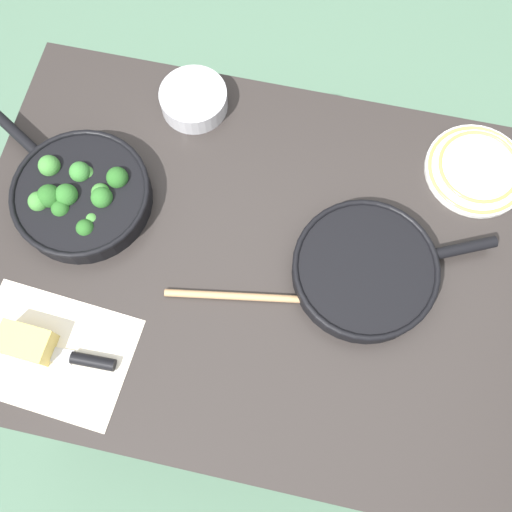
{
  "coord_description": "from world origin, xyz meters",
  "views": [
    {
      "loc": [
        0.08,
        -0.36,
        1.83
      ],
      "look_at": [
        0.0,
        0.0,
        0.75
      ],
      "focal_mm": 40.0,
      "sensor_mm": 36.0,
      "label": 1
    }
  ],
  "objects_px": {
    "grater_knife": "(71,357)",
    "prep_bowl_steel": "(194,100)",
    "skillet_eggs": "(366,270)",
    "wooden_spoon": "(288,299)",
    "skillet_broccoli": "(80,194)",
    "dinner_plate_stack": "(477,169)",
    "cheese_block": "(26,343)"
  },
  "relations": [
    {
      "from": "dinner_plate_stack",
      "to": "skillet_eggs",
      "type": "bearing_deg",
      "value": -125.66
    },
    {
      "from": "skillet_broccoli",
      "to": "cheese_block",
      "type": "bearing_deg",
      "value": 119.4
    },
    {
      "from": "cheese_block",
      "to": "grater_knife",
      "type": "bearing_deg",
      "value": -4.72
    },
    {
      "from": "wooden_spoon",
      "to": "skillet_broccoli",
      "type": "bearing_deg",
      "value": 156.03
    },
    {
      "from": "skillet_broccoli",
      "to": "skillet_eggs",
      "type": "xyz_separation_m",
      "value": [
        0.6,
        -0.04,
        -0.01
      ]
    },
    {
      "from": "skillet_broccoli",
      "to": "skillet_eggs",
      "type": "height_order",
      "value": "skillet_broccoli"
    },
    {
      "from": "skillet_broccoli",
      "to": "dinner_plate_stack",
      "type": "height_order",
      "value": "skillet_broccoli"
    },
    {
      "from": "skillet_broccoli",
      "to": "cheese_block",
      "type": "distance_m",
      "value": 0.32
    },
    {
      "from": "wooden_spoon",
      "to": "grater_knife",
      "type": "height_order",
      "value": "grater_knife"
    },
    {
      "from": "skillet_broccoli",
      "to": "skillet_eggs",
      "type": "relative_size",
      "value": 1.02
    },
    {
      "from": "skillet_eggs",
      "to": "dinner_plate_stack",
      "type": "height_order",
      "value": "skillet_eggs"
    },
    {
      "from": "dinner_plate_stack",
      "to": "wooden_spoon",
      "type": "bearing_deg",
      "value": -132.97
    },
    {
      "from": "cheese_block",
      "to": "dinner_plate_stack",
      "type": "bearing_deg",
      "value": 34.59
    },
    {
      "from": "wooden_spoon",
      "to": "cheese_block",
      "type": "relative_size",
      "value": 3.91
    },
    {
      "from": "grater_knife",
      "to": "wooden_spoon",
      "type": "bearing_deg",
      "value": -153.94
    },
    {
      "from": "dinner_plate_stack",
      "to": "prep_bowl_steel",
      "type": "distance_m",
      "value": 0.63
    },
    {
      "from": "dinner_plate_stack",
      "to": "cheese_block",
      "type": "bearing_deg",
      "value": -145.41
    },
    {
      "from": "wooden_spoon",
      "to": "cheese_block",
      "type": "distance_m",
      "value": 0.51
    },
    {
      "from": "skillet_eggs",
      "to": "cheese_block",
      "type": "bearing_deg",
      "value": 179.89
    },
    {
      "from": "skillet_eggs",
      "to": "grater_knife",
      "type": "relative_size",
      "value": 1.61
    },
    {
      "from": "skillet_broccoli",
      "to": "dinner_plate_stack",
      "type": "distance_m",
      "value": 0.84
    },
    {
      "from": "wooden_spoon",
      "to": "dinner_plate_stack",
      "type": "height_order",
      "value": "dinner_plate_stack"
    },
    {
      "from": "grater_knife",
      "to": "prep_bowl_steel",
      "type": "xyz_separation_m",
      "value": [
        0.09,
        0.6,
        0.01
      ]
    },
    {
      "from": "grater_knife",
      "to": "cheese_block",
      "type": "xyz_separation_m",
      "value": [
        -0.09,
        0.01,
        0.02
      ]
    },
    {
      "from": "grater_knife",
      "to": "dinner_plate_stack",
      "type": "relative_size",
      "value": 1.13
    },
    {
      "from": "wooden_spoon",
      "to": "grater_knife",
      "type": "bearing_deg",
      "value": -161.46
    },
    {
      "from": "dinner_plate_stack",
      "to": "prep_bowl_steel",
      "type": "xyz_separation_m",
      "value": [
        -0.63,
        0.03,
        0.01
      ]
    },
    {
      "from": "grater_knife",
      "to": "prep_bowl_steel",
      "type": "distance_m",
      "value": 0.6
    },
    {
      "from": "skillet_broccoli",
      "to": "grater_knife",
      "type": "height_order",
      "value": "skillet_broccoli"
    },
    {
      "from": "grater_knife",
      "to": "prep_bowl_steel",
      "type": "bearing_deg",
      "value": -100.41
    },
    {
      "from": "wooden_spoon",
      "to": "prep_bowl_steel",
      "type": "relative_size",
      "value": 2.68
    },
    {
      "from": "grater_knife",
      "to": "prep_bowl_steel",
      "type": "height_order",
      "value": "prep_bowl_steel"
    }
  ]
}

